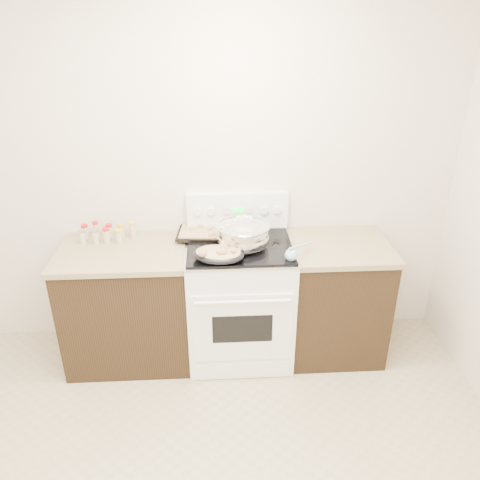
{
  "coord_description": "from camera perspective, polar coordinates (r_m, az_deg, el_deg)",
  "views": [
    {
      "loc": [
        0.18,
        -1.56,
        2.42
      ],
      "look_at": [
        0.35,
        1.37,
        1.0
      ],
      "focal_mm": 35.0,
      "sensor_mm": 36.0,
      "label": 1
    }
  ],
  "objects": [
    {
      "name": "kitchen_range",
      "position": [
        3.56,
        -0.05,
        -7.02
      ],
      "size": [
        0.78,
        0.73,
        1.22
      ],
      "color": "white",
      "rests_on": "ground"
    },
    {
      "name": "roasting_pan",
      "position": [
        3.1,
        -2.66,
        -1.68
      ],
      "size": [
        0.39,
        0.31,
        0.11
      ],
      "color": "black",
      "rests_on": "kitchen_range"
    },
    {
      "name": "counter_right",
      "position": [
        3.69,
        11.42,
        -6.85
      ],
      "size": [
        0.73,
        0.67,
        0.92
      ],
      "color": "black",
      "rests_on": "ground"
    },
    {
      "name": "wooden_spoon",
      "position": [
        3.33,
        -0.64,
        -0.31
      ],
      "size": [
        0.05,
        0.26,
        0.04
      ],
      "color": "#A2754A",
      "rests_on": "kitchen_range"
    },
    {
      "name": "spice_jars",
      "position": [
        3.56,
        -16.05,
        0.83
      ],
      "size": [
        0.4,
        0.15,
        0.13
      ],
      "color": "#BFB28C",
      "rests_on": "counter_left"
    },
    {
      "name": "mixing_bowl",
      "position": [
        3.26,
        0.37,
        0.53
      ],
      "size": [
        0.44,
        0.44,
        0.22
      ],
      "color": "silver",
      "rests_on": "kitchen_range"
    },
    {
      "name": "counter_left",
      "position": [
        3.64,
        -13.34,
        -7.57
      ],
      "size": [
        0.93,
        0.67,
        0.92
      ],
      "color": "black",
      "rests_on": "ground"
    },
    {
      "name": "blue_ladle",
      "position": [
        3.14,
        6.37,
        -1.72
      ],
      "size": [
        0.22,
        0.23,
        0.11
      ],
      "color": "#84B4C5",
      "rests_on": "kitchen_range"
    },
    {
      "name": "baking_sheet",
      "position": [
        3.48,
        -4.1,
        0.95
      ],
      "size": [
        0.43,
        0.32,
        0.06
      ],
      "color": "black",
      "rests_on": "kitchen_range"
    },
    {
      "name": "room_shell",
      "position": [
        1.73,
        -8.99,
        0.95
      ],
      "size": [
        4.1,
        3.6,
        2.75
      ],
      "color": "beige",
      "rests_on": "ground"
    }
  ]
}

